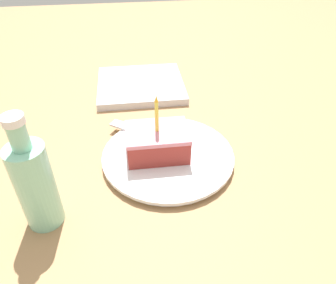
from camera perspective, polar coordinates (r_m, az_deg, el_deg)
ground_plane at (r=0.73m, az=-0.73°, el=-2.84°), size 2.40×2.40×0.04m
plate at (r=0.69m, az=0.00°, el=-2.44°), size 0.27×0.27×0.02m
cake_slice at (r=0.66m, az=-1.87°, el=0.01°), size 0.09×0.13×0.14m
fork at (r=0.74m, az=-4.51°, el=1.76°), size 0.13×0.17×0.00m
bottle at (r=0.56m, az=-22.16°, el=-6.71°), size 0.06×0.06×0.21m
marble_board at (r=0.95m, az=-4.77°, el=9.84°), size 0.22×0.24×0.02m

